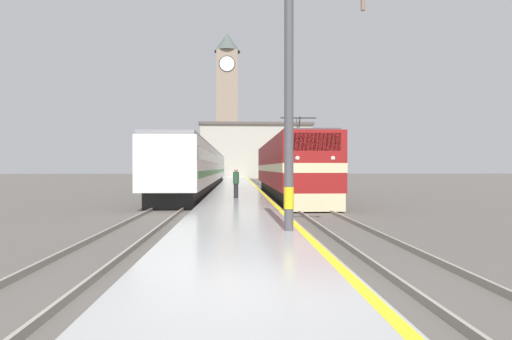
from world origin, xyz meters
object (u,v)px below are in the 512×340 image
(passenger_train, at_px, (203,168))
(catenary_mast, at_px, (292,99))
(person_on_platform, at_px, (236,182))
(clock_tower, at_px, (227,101))
(locomotive_train, at_px, (287,168))

(passenger_train, relative_size, catenary_mast, 5.55)
(passenger_train, height_order, person_on_platform, passenger_train)
(catenary_mast, distance_m, clock_tower, 74.91)
(catenary_mast, height_order, person_on_platform, catenary_mast)
(passenger_train, distance_m, clock_tower, 48.25)
(catenary_mast, distance_m, person_on_platform, 12.26)
(catenary_mast, relative_size, clock_tower, 0.24)
(locomotive_train, xyz_separation_m, clock_tower, (-5.44, 57.36, 14.19))
(passenger_train, distance_m, person_on_platform, 16.21)
(passenger_train, relative_size, clock_tower, 1.33)
(locomotive_train, xyz_separation_m, passenger_train, (-6.77, 11.26, 0.04))
(locomotive_train, bearing_deg, catenary_mast, -96.87)
(locomotive_train, relative_size, clock_tower, 0.65)
(clock_tower, bearing_deg, catenary_mast, -87.32)
(locomotive_train, xyz_separation_m, person_on_platform, (-3.53, -4.61, -0.79))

